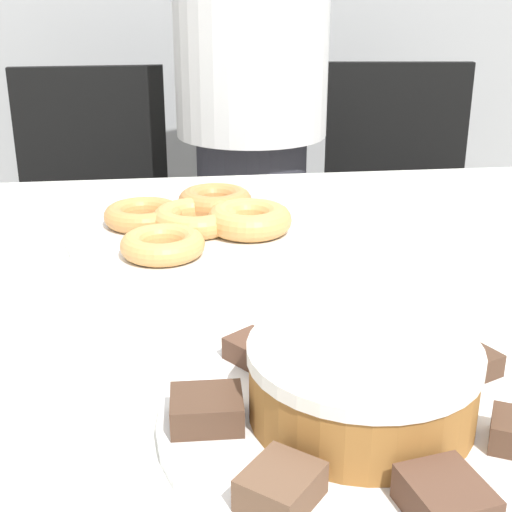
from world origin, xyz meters
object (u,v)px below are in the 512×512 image
(person_standing, at_px, (251,114))
(frosted_cake, at_px, (362,380))
(office_chair_left, at_px, (96,256))
(plate_cake, at_px, (360,419))
(office_chair_right, at_px, (399,243))
(plate_donuts, at_px, (197,232))

(person_standing, height_order, frosted_cake, person_standing)
(office_chair_left, relative_size, frosted_cake, 4.72)
(plate_cake, height_order, frosted_cake, frosted_cake)
(office_chair_left, distance_m, office_chair_right, 0.82)
(office_chair_right, distance_m, plate_donuts, 1.04)
(plate_donuts, bearing_deg, plate_cake, -77.09)
(office_chair_right, height_order, plate_cake, office_chair_right)
(person_standing, xyz_separation_m, plate_donuts, (-0.17, -0.76, -0.04))
(plate_cake, xyz_separation_m, frosted_cake, (0.00, 0.00, 0.04))
(office_chair_right, distance_m, plate_cake, 1.41)
(person_standing, xyz_separation_m, office_chair_right, (0.41, 0.03, -0.37))
(office_chair_right, xyz_separation_m, plate_cake, (-0.47, -1.29, 0.33))
(office_chair_right, bearing_deg, plate_donuts, -119.43)
(office_chair_right, bearing_deg, frosted_cake, -103.02)
(office_chair_left, xyz_separation_m, plate_donuts, (0.24, -0.79, 0.33))
(plate_donuts, distance_m, frosted_cake, 0.51)
(plate_donuts, bearing_deg, office_chair_right, 53.57)
(plate_cake, bearing_deg, person_standing, 87.43)
(office_chair_left, height_order, office_chair_right, same)
(person_standing, height_order, office_chair_right, person_standing)
(person_standing, distance_m, plate_cake, 1.26)
(plate_cake, bearing_deg, office_chair_right, 69.98)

